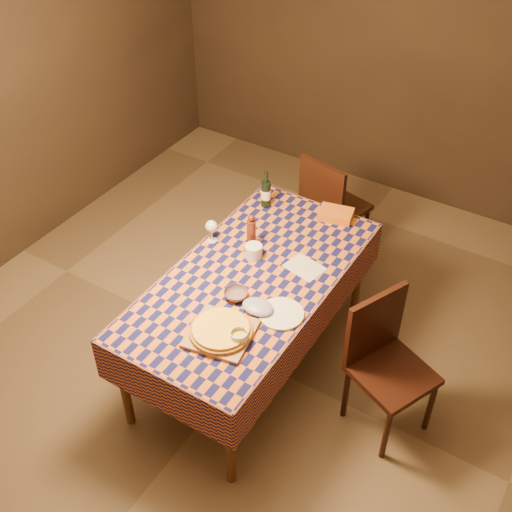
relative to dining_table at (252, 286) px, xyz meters
name	(u,v)px	position (x,y,z in m)	size (l,w,h in m)	color
room	(251,199)	(0.00, 0.00, 0.66)	(5.00, 5.10, 2.70)	brown
dining_table	(252,286)	(0.00, 0.00, 0.00)	(0.94, 1.84, 0.77)	brown
cutting_board	(221,333)	(0.11, -0.50, 0.09)	(0.34, 0.34, 0.02)	#9D6D4A
pizza	(221,330)	(0.11, -0.50, 0.11)	(0.35, 0.35, 0.04)	#966019
pepper_mill	(251,232)	(-0.16, 0.26, 0.19)	(0.07, 0.07, 0.24)	#4C1C11
bowl	(236,294)	(0.02, -0.20, 0.10)	(0.14, 0.14, 0.04)	#654C55
wine_glass	(211,227)	(-0.41, 0.16, 0.19)	(0.09, 0.09, 0.16)	silver
wine_bottle	(266,193)	(-0.32, 0.69, 0.18)	(0.08, 0.08, 0.27)	black
deli_tub	(254,251)	(-0.09, 0.17, 0.12)	(0.11, 0.11, 0.09)	silver
takeout_container	(336,214)	(0.17, 0.82, 0.10)	(0.23, 0.16, 0.06)	orange
white_plate	(281,314)	(0.32, -0.19, 0.08)	(0.26, 0.26, 0.02)	white
tumbler	(239,338)	(0.23, -0.50, 0.12)	(0.10, 0.10, 0.08)	silver
flour_patch	(305,267)	(0.23, 0.25, 0.08)	(0.23, 0.18, 0.00)	silver
flour_bag	(258,307)	(0.19, -0.23, 0.10)	(0.19, 0.14, 0.06)	#9298BB
chair_far	(330,204)	(-0.08, 1.27, -0.17)	(0.51, 0.51, 0.93)	black
chair_right	(385,357)	(0.89, 0.04, -0.17)	(0.56, 0.56, 0.93)	black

